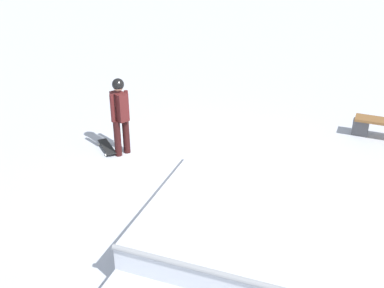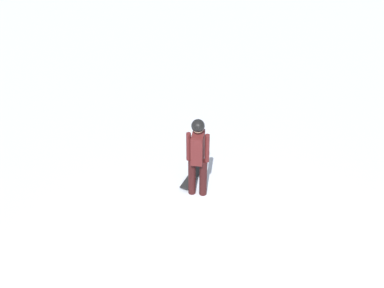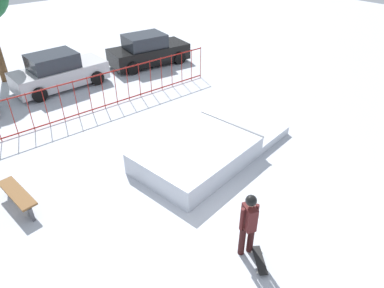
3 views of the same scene
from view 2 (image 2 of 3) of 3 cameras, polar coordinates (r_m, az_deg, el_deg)
The scene contains 3 objects.
ground_plane at distance 8.21m, azimuth 2.88°, elevation -15.99°, with size 60.00×60.00×0.00m, color #B2B7C1.
skater at distance 9.14m, azimuth 0.68°, elevation -0.98°, with size 0.42×0.43×1.73m.
skateboard at distance 10.03m, azimuth 0.03°, elevation -3.93°, with size 0.62×0.77×0.09m.
Camera 2 is at (1.36, 5.00, 6.37)m, focal length 45.47 mm.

